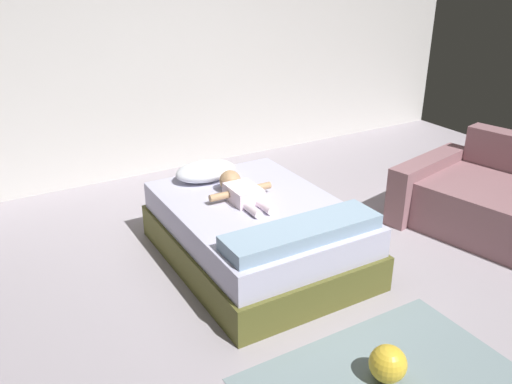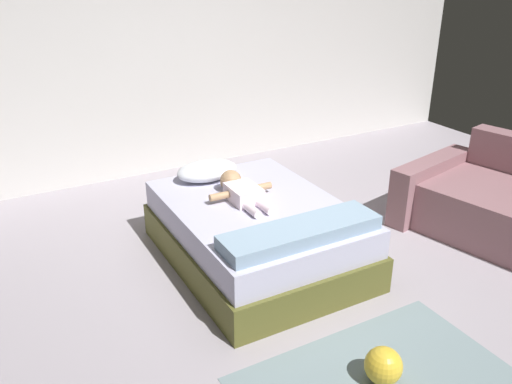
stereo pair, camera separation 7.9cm
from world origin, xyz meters
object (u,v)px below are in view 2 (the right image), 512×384
pillow (207,171)px  toy_ball (383,366)px  bed (256,233)px  baby (240,190)px  toothbrush (255,186)px

pillow → toy_ball: pillow is taller
bed → baby: bearing=109.3°
bed → pillow: 0.73m
bed → pillow: size_ratio=3.28×
baby → toothbrush: bearing=34.0°
pillow → baby: bearing=-82.0°
pillow → bed: bearing=-79.2°
pillow → toothbrush: 0.44m
toothbrush → toy_ball: toothbrush is taller
toothbrush → baby: bearing=-146.0°
pillow → baby: (0.07, -0.48, -0.01)m
baby → pillow: bearing=98.0°
baby → toothbrush: 0.25m
bed → toothbrush: (0.14, 0.29, 0.26)m
bed → toy_ball: bearing=-90.7°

